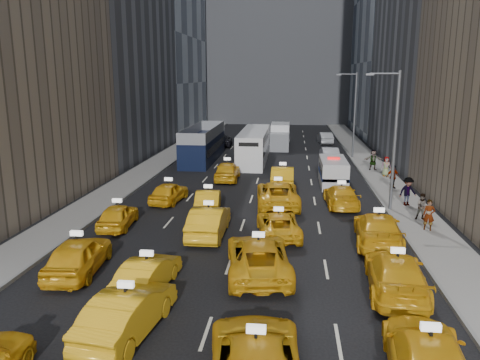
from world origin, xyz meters
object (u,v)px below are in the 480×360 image
Objects in this scene: double_decker at (203,144)px; pedestrian_0 at (429,215)px; taxi_1 at (127,312)px; taxi_3 at (428,359)px; nypd_van at (333,172)px; box_truck at (280,136)px; city_bus at (254,146)px.

double_decker is 6.87× the size of pedestrian_0.
taxi_1 is 0.89× the size of taxi_3.
nypd_van is 16.05m from double_decker.
pedestrian_0 reaches higher than taxi_3.
nypd_van is at bearing -82.54° from taxi_3.
pedestrian_0 is (9.19, -30.46, -0.41)m from box_truck.
double_decker is 11.96m from box_truck.
city_bus is (5.32, 0.01, -0.15)m from double_decker.
pedestrian_0 is at bearing -61.47° from nypd_van.
taxi_3 is at bearing -87.71° from pedestrian_0.
double_decker is at bearing -130.39° from box_truck.
taxi_3 is 36.02m from city_bus.
pedestrian_0 is (13.22, 12.15, 0.23)m from taxi_1.
pedestrian_0 reaches higher than taxi_1.
nypd_van is 12.16m from pedestrian_0.
nypd_van reaches higher than pedestrian_0.
box_truck is at bearing -87.44° from taxi_1.
city_bus is at bearing -2.48° from double_decker.
taxi_3 is at bearing -83.11° from box_truck.
city_bus is 1.95× the size of box_truck.
taxi_3 is 37.53m from double_decker.
pedestrian_0 is at bearing -73.30° from box_truck.
taxi_1 is at bearing -3.85° from taxi_3.
box_truck reaches higher than pedestrian_0.
double_decker is (-3.70, 33.49, 0.92)m from taxi_1.
taxi_1 is 17.95m from pedestrian_0.
taxi_3 is 44.59m from box_truck.
nypd_van is at bearing 128.69° from pedestrian_0.
nypd_van reaches higher than taxi_3.
city_bus reaches higher than taxi_1.
box_truck is 31.82m from pedestrian_0.
double_decker is 5.32m from city_bus.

